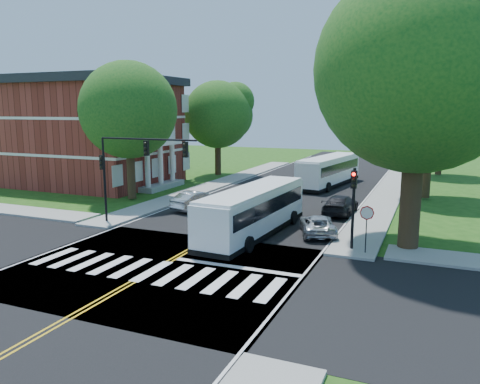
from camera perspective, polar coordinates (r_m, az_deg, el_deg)
The scene contains 24 objects.
ground at distance 23.33m, azimuth -10.01°, elevation -9.13°, with size 140.00×140.00×0.00m, color #1D4812.
road at distance 39.15m, azimuth 4.34°, elevation -1.16°, with size 14.00×96.00×0.01m, color black.
cross_road at distance 23.33m, azimuth -10.01°, elevation -9.12°, with size 60.00×12.00×0.01m, color black.
center_line at distance 42.89m, azimuth 6.03°, elevation -0.19°, with size 0.36×70.00×0.01m, color gold.
edge_line_w at distance 45.28m, azimuth -2.23°, elevation 0.40°, with size 0.12×70.00×0.01m, color silver.
edge_line_e at distance 41.50m, azimuth 15.06°, elevation -0.83°, with size 0.12×70.00×0.01m, color silver.
crosswalk at distance 22.93m, azimuth -10.70°, elevation -9.45°, with size 12.60×3.00×0.01m, color silver.
stop_bar at distance 23.10m, azimuth -0.40°, elevation -9.13°, with size 6.60×0.40×0.01m, color silver.
sidewalk_nw at distance 48.58m, azimuth -2.34°, elevation 1.13°, with size 2.60×40.00×0.15m, color gray.
sidewalk_ne at distance 44.26m, azimuth 17.52°, elevation -0.21°, with size 2.60×40.00×0.15m, color gray.
tree_ne_big at distance 26.55m, azimuth 20.98°, elevation 13.77°, with size 10.80×10.80×14.91m.
tree_west_near at distance 40.12m, azimuth -13.44°, elevation 9.68°, with size 8.00×8.00×11.40m.
tree_west_far at distance 53.67m, azimuth -2.75°, elevation 9.40°, with size 7.60×7.60×10.67m.
tree_east_mid at distance 42.45m, azimuth 22.31°, elevation 9.66°, with size 8.40×8.40×11.93m.
tree_east_far at distance 58.46m, azimuth 23.44°, elevation 8.52°, with size 7.20×7.20×10.34m.
brick_building at distance 51.40m, azimuth -18.88°, elevation 7.09°, with size 20.00×13.00×10.80m.
signal_nw at distance 30.84m, azimuth -12.99°, elevation 3.79°, with size 7.15×0.46×5.66m.
signal_ne at distance 25.62m, azimuth 13.66°, elevation -0.67°, with size 0.30×0.46×4.40m.
stop_sign at distance 25.25m, azimuth 15.19°, elevation -3.06°, with size 0.76×0.08×2.53m.
bus_lead at distance 28.45m, azimuth 1.73°, elevation -2.24°, with size 3.22×11.39×2.91m.
bus_follow at distance 47.68m, azimuth 10.82°, elevation 2.61°, with size 4.18×11.64×2.95m.
hatchback at distance 35.94m, azimuth -5.21°, elevation -1.00°, with size 1.54×4.43×1.46m, color #B6B9BE.
suv at distance 29.17m, azimuth 9.42°, elevation -3.96°, with size 1.98×4.29×1.19m, color #BABDC2.
dark_sedan at distance 35.07m, azimuth 12.14°, elevation -1.51°, with size 1.95×4.80×1.39m, color black.
Camera 1 is at (12.09, -18.45, 7.61)m, focal length 35.00 mm.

